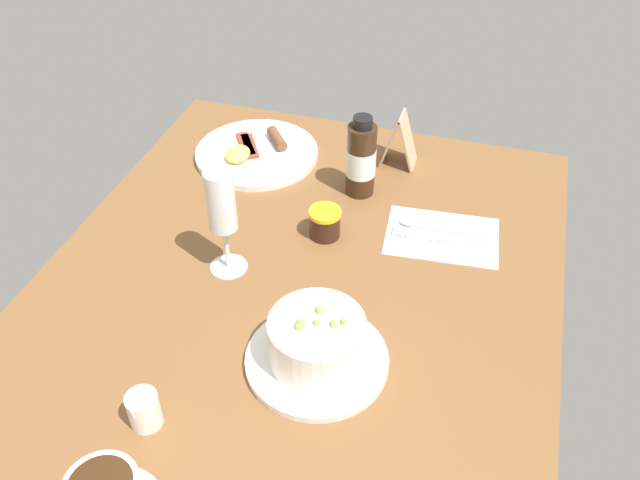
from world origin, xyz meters
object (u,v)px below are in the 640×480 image
at_px(creamer_jug, 144,410).
at_px(breakfast_plate, 256,153).
at_px(porridge_bowl, 317,344).
at_px(menu_card, 400,140).
at_px(jam_jar, 325,223).
at_px(sauce_bottle_brown, 361,159).
at_px(cutlery_setting, 440,235).
at_px(wine_glass, 222,207).

height_order(creamer_jug, breakfast_plate, creamer_jug).
relative_size(porridge_bowl, menu_card, 1.86).
relative_size(creamer_jug, menu_card, 0.52).
relative_size(jam_jar, sauce_bottle_brown, 0.35).
bearing_deg(jam_jar, breakfast_plate, 45.93).
height_order(sauce_bottle_brown, breakfast_plate, sauce_bottle_brown).
height_order(jam_jar, breakfast_plate, jam_jar).
distance_m(sauce_bottle_brown, menu_card, 0.13).
height_order(porridge_bowl, breakfast_plate, porridge_bowl).
height_order(cutlery_setting, jam_jar, jam_jar).
relative_size(breakfast_plate, menu_card, 2.25).
distance_m(creamer_jug, wine_glass, 0.33).
relative_size(creamer_jug, breakfast_plate, 0.23).
bearing_deg(breakfast_plate, menu_card, -78.04).
bearing_deg(wine_glass, cutlery_setting, -60.62).
bearing_deg(sauce_bottle_brown, breakfast_plate, 76.50).
height_order(cutlery_setting, sauce_bottle_brown, sauce_bottle_brown).
distance_m(creamer_jug, jam_jar, 0.46).
bearing_deg(breakfast_plate, sauce_bottle_brown, -103.50).
distance_m(jam_jar, sauce_bottle_brown, 0.15).
relative_size(creamer_jug, jam_jar, 1.03).
bearing_deg(creamer_jug, menu_card, -15.42).
height_order(jam_jar, menu_card, menu_card).
xyz_separation_m(cutlery_setting, jam_jar, (-0.06, 0.20, 0.02)).
bearing_deg(menu_card, porridge_bowl, 179.30).
xyz_separation_m(porridge_bowl, wine_glass, (0.15, 0.20, 0.09)).
xyz_separation_m(porridge_bowl, jam_jar, (0.28, 0.07, -0.01)).
bearing_deg(breakfast_plate, porridge_bowl, -149.88).
distance_m(wine_glass, sauce_bottle_brown, 0.32).
bearing_deg(creamer_jug, breakfast_plate, 8.10).
bearing_deg(sauce_bottle_brown, menu_card, -23.47).
xyz_separation_m(cutlery_setting, breakfast_plate, (0.14, 0.40, 0.01)).
distance_m(cutlery_setting, wine_glass, 0.39).
height_order(creamer_jug, sauce_bottle_brown, sauce_bottle_brown).
bearing_deg(cutlery_setting, porridge_bowl, 159.52).
bearing_deg(creamer_jug, cutlery_setting, -32.13).
relative_size(cutlery_setting, breakfast_plate, 0.82).
bearing_deg(porridge_bowl, creamer_jug, 130.88).
xyz_separation_m(porridge_bowl, creamer_jug, (-0.16, 0.19, -0.01)).
bearing_deg(breakfast_plate, jam_jar, -134.07).
height_order(cutlery_setting, menu_card, menu_card).
height_order(wine_glass, breakfast_plate, wine_glass).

